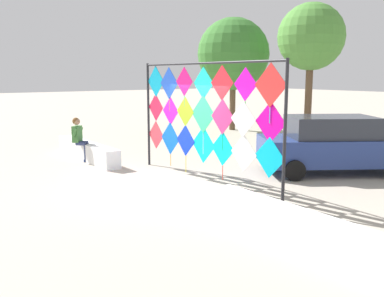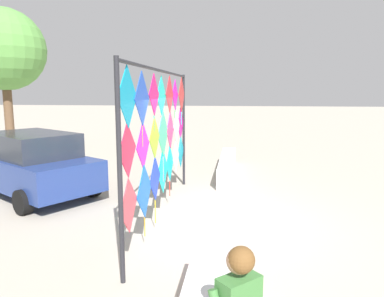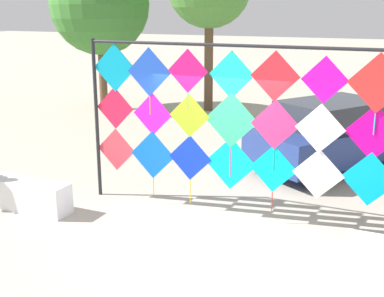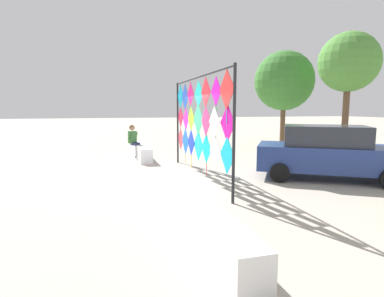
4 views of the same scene
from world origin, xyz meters
The scene contains 4 objects.
ground centered at (0.00, 0.00, 0.00)m, with size 120.00×120.00×0.00m, color #ADA393.
kite_display_rack centered at (0.26, 1.00, 1.87)m, with size 5.59×0.10×3.09m.
parked_car centered at (1.47, 4.72, 0.82)m, with size 3.73×4.46×1.61m.
tree_palm_like centered at (-7.53, 8.91, 3.73)m, with size 3.54×3.61×5.52m.
Camera 3 is at (3.12, -7.10, 3.63)m, focal length 47.74 mm.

